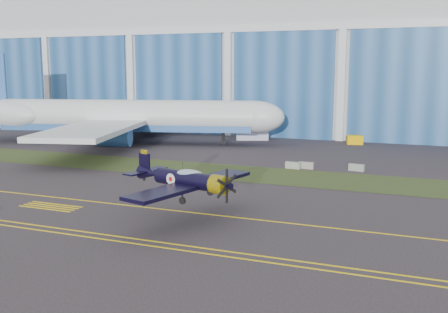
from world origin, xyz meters
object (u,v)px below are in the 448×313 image
at_px(warbird, 186,179).
at_px(shipping_container, 252,133).
at_px(jetliner, 125,81).
at_px(tug, 355,140).

xyz_separation_m(warbird, shipping_container, (-11.34, 51.73, -2.34)).
xyz_separation_m(jetliner, tug, (37.98, 13.45, -10.15)).
bearing_deg(shipping_container, warbird, -98.71).
height_order(jetliner, tug, jetliner).
height_order(warbird, shipping_container, warbird).
height_order(warbird, jetliner, jetliner).
bearing_deg(tug, shipping_container, 167.85).
distance_m(jetliner, shipping_container, 24.95).
xyz_separation_m(jetliner, shipping_container, (19.40, 12.37, -9.65)).
xyz_separation_m(warbird, tug, (7.25, 52.81, -2.84)).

